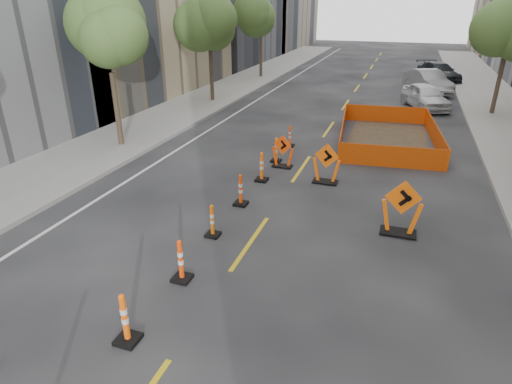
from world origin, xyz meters
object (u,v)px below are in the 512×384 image
at_px(channelizer_2, 125,318).
at_px(parked_car_far, 439,72).
at_px(channelizer_4, 212,221).
at_px(channelizer_5, 241,190).
at_px(channelizer_7, 276,150).
at_px(channelizer_8, 290,136).
at_px(channelizer_3, 181,260).
at_px(parked_car_mid, 428,82).
at_px(channelizer_6, 262,167).
at_px(chevron_sign_center, 326,163).
at_px(parked_car_near, 425,96).
at_px(chevron_sign_right, 402,208).
at_px(chevron_sign_left, 283,151).

xyz_separation_m(channelizer_2, parked_car_far, (6.88, 33.68, 0.17)).
relative_size(channelizer_4, channelizer_5, 0.92).
height_order(channelizer_7, channelizer_8, channelizer_7).
bearing_deg(channelizer_3, parked_car_far, 77.75).
bearing_deg(channelizer_3, parked_car_mid, 77.16).
xyz_separation_m(channelizer_4, channelizer_7, (-0.06, 6.45, 0.03)).
xyz_separation_m(channelizer_6, chevron_sign_center, (2.26, 0.59, 0.19)).
relative_size(channelizer_7, chevron_sign_center, 0.69).
bearing_deg(channelizer_6, parked_car_near, 67.90).
bearing_deg(parked_car_mid, channelizer_2, -126.81).
bearing_deg(channelizer_7, channelizer_5, -88.89).
distance_m(channelizer_8, parked_car_near, 11.62).
relative_size(channelizer_3, channelizer_5, 1.02).
distance_m(channelizer_2, channelizer_5, 6.46).
relative_size(channelizer_7, channelizer_8, 1.06).
xyz_separation_m(channelizer_3, channelizer_6, (-0.14, 6.45, 0.01)).
distance_m(channelizer_5, parked_car_far, 28.11).
xyz_separation_m(channelizer_5, chevron_sign_center, (2.26, 2.74, 0.22)).
height_order(channelizer_2, channelizer_5, channelizer_2).
relative_size(channelizer_6, chevron_sign_right, 0.67).
relative_size(parked_car_near, parked_car_far, 0.87).
bearing_deg(chevron_sign_center, channelizer_5, -119.41).
bearing_deg(channelizer_2, channelizer_7, 90.99).
distance_m(parked_car_mid, parked_car_far, 5.62).
height_order(parked_car_near, parked_car_mid, parked_car_mid).
height_order(chevron_sign_center, parked_car_mid, parked_car_mid).
bearing_deg(channelizer_4, channelizer_2, -88.31).
relative_size(channelizer_7, chevron_sign_left, 0.78).
relative_size(channelizer_3, channelizer_4, 1.12).
bearing_deg(channelizer_6, channelizer_2, -89.33).
bearing_deg(channelizer_5, parked_car_near, 70.56).
bearing_deg(chevron_sign_right, channelizer_6, 146.01).
height_order(channelizer_4, parked_car_mid, parked_car_mid).
height_order(channelizer_7, chevron_sign_left, chevron_sign_left).
xyz_separation_m(channelizer_2, channelizer_6, (-0.10, 8.61, -0.01)).
distance_m(channelizer_6, parked_car_near, 15.45).
bearing_deg(channelizer_6, chevron_sign_center, 14.61).
bearing_deg(parked_car_mid, channelizer_3, -127.68).
bearing_deg(chevron_sign_left, chevron_sign_center, -11.43).
relative_size(chevron_sign_center, parked_car_mid, 0.31).
distance_m(channelizer_8, chevron_sign_left, 2.69).
bearing_deg(channelizer_8, channelizer_6, -89.02).
xyz_separation_m(channelizer_7, channelizer_8, (0.01, 2.15, -0.03)).
bearing_deg(parked_car_mid, chevron_sign_right, -117.78).
height_order(channelizer_2, channelizer_6, channelizer_2).
relative_size(channelizer_3, channelizer_8, 1.12).
distance_m(channelizer_2, channelizer_3, 2.15).
height_order(channelizer_3, channelizer_6, channelizer_6).
bearing_deg(channelizer_7, channelizer_8, 89.71).
bearing_deg(channelizer_7, chevron_sign_left, -50.59).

